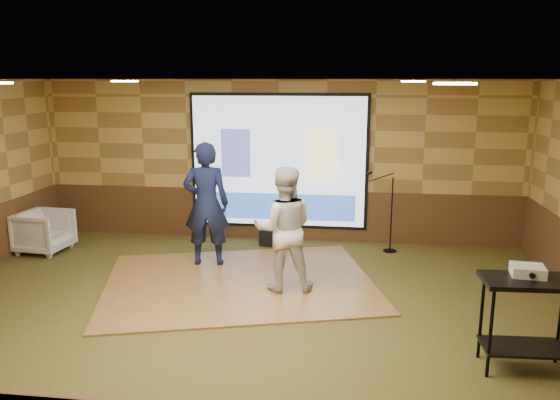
# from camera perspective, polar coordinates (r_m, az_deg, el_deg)

# --- Properties ---
(ground) EXTENTS (9.00, 9.00, 0.00)m
(ground) POSITION_cam_1_polar(r_m,az_deg,el_deg) (7.30, -3.76, -11.82)
(ground) COLOR #293116
(ground) RESTS_ON ground
(room_shell) EXTENTS (9.04, 7.04, 3.02)m
(room_shell) POSITION_cam_1_polar(r_m,az_deg,el_deg) (6.71, -4.01, 4.69)
(room_shell) COLOR tan
(room_shell) RESTS_ON ground
(wainscot_back) EXTENTS (9.00, 0.04, 0.95)m
(wainscot_back) POSITION_cam_1_polar(r_m,az_deg,el_deg) (10.40, -0.13, -1.53)
(wainscot_back) COLOR #54341C
(wainscot_back) RESTS_ON ground
(projector_screen) EXTENTS (3.32, 0.06, 2.52)m
(projector_screen) POSITION_cam_1_polar(r_m,az_deg,el_deg) (10.16, -0.16, 3.89)
(projector_screen) COLOR black
(projector_screen) RESTS_ON room_shell
(downlight_nw) EXTENTS (0.32, 0.32, 0.02)m
(downlight_nw) POSITION_cam_1_polar(r_m,az_deg,el_deg) (9.03, -15.90, 11.85)
(downlight_nw) COLOR #FFEFBF
(downlight_nw) RESTS_ON room_shell
(downlight_ne) EXTENTS (0.32, 0.32, 0.02)m
(downlight_ne) POSITION_cam_1_polar(r_m,az_deg,el_deg) (8.36, 13.74, 11.95)
(downlight_ne) COLOR #FFEFBF
(downlight_ne) RESTS_ON room_shell
(downlight_se) EXTENTS (0.32, 0.32, 0.02)m
(downlight_se) POSITION_cam_1_polar(r_m,az_deg,el_deg) (5.10, 17.75, 11.52)
(downlight_se) COLOR #FFEFBF
(downlight_se) RESTS_ON room_shell
(dance_floor) EXTENTS (4.62, 3.97, 0.03)m
(dance_floor) POSITION_cam_1_polar(r_m,az_deg,el_deg) (8.33, -4.24, -8.55)
(dance_floor) COLOR brown
(dance_floor) RESTS_ON ground
(player_left) EXTENTS (0.80, 0.58, 2.01)m
(player_left) POSITION_cam_1_polar(r_m,az_deg,el_deg) (8.86, -7.72, -0.41)
(player_left) COLOR #141C40
(player_left) RESTS_ON dance_floor
(player_right) EXTENTS (0.97, 0.81, 1.79)m
(player_right) POSITION_cam_1_polar(r_m,az_deg,el_deg) (7.75, 0.40, -3.05)
(player_right) COLOR beige
(player_right) RESTS_ON dance_floor
(av_table) EXTENTS (0.96, 0.51, 1.01)m
(av_table) POSITION_cam_1_polar(r_m,az_deg,el_deg) (6.28, 24.52, -10.04)
(av_table) COLOR black
(av_table) RESTS_ON ground
(projector) EXTENTS (0.36, 0.31, 0.11)m
(projector) POSITION_cam_1_polar(r_m,az_deg,el_deg) (6.24, 24.47, -6.74)
(projector) COLOR silver
(projector) RESTS_ON av_table
(mic_stand) EXTENTS (0.57, 0.23, 1.45)m
(mic_stand) POSITION_cam_1_polar(r_m,az_deg,el_deg) (9.82, 11.19, -2.53)
(mic_stand) COLOR black
(mic_stand) RESTS_ON ground
(banquet_chair) EXTENTS (0.89, 0.87, 0.74)m
(banquet_chair) POSITION_cam_1_polar(r_m,az_deg,el_deg) (10.49, -23.41, -3.05)
(banquet_chair) COLOR gray
(banquet_chair) RESTS_ON ground
(duffel_bag) EXTENTS (0.52, 0.39, 0.29)m
(duffel_bag) POSITION_cam_1_polar(r_m,az_deg,el_deg) (10.08, -0.66, -3.91)
(duffel_bag) COLOR black
(duffel_bag) RESTS_ON ground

